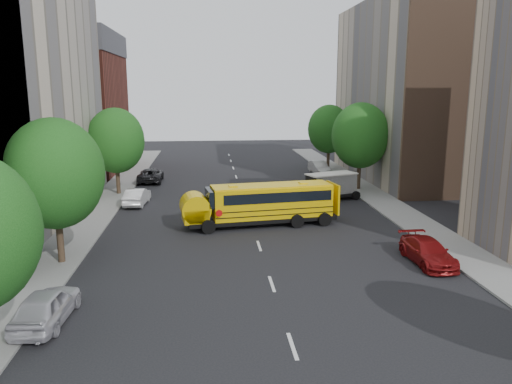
{
  "coord_description": "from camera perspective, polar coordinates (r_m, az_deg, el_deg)",
  "views": [
    {
      "loc": [
        -2.98,
        -30.67,
        9.37
      ],
      "look_at": [
        0.2,
        2.0,
        2.5
      ],
      "focal_mm": 35.0,
      "sensor_mm": 36.0,
      "label": 1
    }
  ],
  "objects": [
    {
      "name": "ground",
      "position": [
        32.21,
        -0.01,
        -5.09
      ],
      "size": [
        120.0,
        120.0,
        0.0
      ],
      "primitive_type": "plane",
      "color": "black",
      "rests_on": "ground"
    },
    {
      "name": "sidewalk_left",
      "position": [
        37.84,
        -18.41,
        -3.04
      ],
      "size": [
        3.0,
        80.0,
        0.12
      ],
      "primitive_type": "cube",
      "color": "slate",
      "rests_on": "ground"
    },
    {
      "name": "sidewalk_right",
      "position": [
        39.61,
        16.07,
        -2.25
      ],
      "size": [
        3.0,
        80.0,
        0.12
      ],
      "primitive_type": "cube",
      "color": "slate",
      "rests_on": "ground"
    },
    {
      "name": "lane_markings",
      "position": [
        41.84,
        -1.33,
        -1.12
      ],
      "size": [
        0.15,
        64.0,
        0.01
      ],
      "primitive_type": "cube",
      "color": "silver",
      "rests_on": "ground"
    },
    {
      "name": "building_left_redbrick",
      "position": [
        60.63,
        -20.12,
        8.4
      ],
      "size": [
        10.0,
        15.0,
        13.0
      ],
      "primitive_type": "cube",
      "color": "maroon",
      "rests_on": "ground"
    },
    {
      "name": "building_right_far",
      "position": [
        54.84,
        17.26,
        10.91
      ],
      "size": [
        10.0,
        22.0,
        18.0
      ],
      "primitive_type": "cube",
      "color": "#BFAE95",
      "rests_on": "ground"
    },
    {
      "name": "building_right_sidewall",
      "position": [
        44.88,
        22.71,
        10.45
      ],
      "size": [
        10.1,
        0.3,
        18.0
      ],
      "primitive_type": "cube",
      "color": "brown",
      "rests_on": "ground"
    },
    {
      "name": "street_tree_1",
      "position": [
        28.2,
        -22.02,
        1.94
      ],
      "size": [
        5.12,
        5.12,
        7.9
      ],
      "color": "#38281C",
      "rests_on": "ground"
    },
    {
      "name": "street_tree_2",
      "position": [
        45.62,
        -15.73,
        5.66
      ],
      "size": [
        4.99,
        4.99,
        7.71
      ],
      "color": "#38281C",
      "rests_on": "ground"
    },
    {
      "name": "street_tree_4",
      "position": [
        47.01,
        11.84,
        6.33
      ],
      "size": [
        5.25,
        5.25,
        8.1
      ],
      "color": "#38281C",
      "rests_on": "ground"
    },
    {
      "name": "street_tree_5",
      "position": [
        58.56,
        8.34,
        7.13
      ],
      "size": [
        4.86,
        4.86,
        7.51
      ],
      "color": "#38281C",
      "rests_on": "ground"
    },
    {
      "name": "school_bus",
      "position": [
        34.38,
        0.49,
        -1.21
      ],
      "size": [
        10.52,
        3.78,
        2.9
      ],
      "rotation": [
        0.0,
        0.0,
        0.14
      ],
      "color": "black",
      "rests_on": "ground"
    },
    {
      "name": "safari_truck",
      "position": [
        42.59,
        8.09,
        0.66
      ],
      "size": [
        5.65,
        3.61,
        2.29
      ],
      "rotation": [
        0.0,
        0.0,
        0.36
      ],
      "color": "black",
      "rests_on": "ground"
    },
    {
      "name": "parked_car_0",
      "position": [
        22.3,
        -22.86,
        -11.94
      ],
      "size": [
        2.01,
        4.44,
        1.48
      ],
      "primitive_type": "imported",
      "rotation": [
        0.0,
        0.0,
        3.08
      ],
      "color": "silver",
      "rests_on": "ground"
    },
    {
      "name": "parked_car_1",
      "position": [
        41.77,
        -13.44,
        -0.5
      ],
      "size": [
        1.82,
        4.3,
        1.38
      ],
      "primitive_type": "imported",
      "rotation": [
        0.0,
        0.0,
        3.05
      ],
      "color": "silver",
      "rests_on": "ground"
    },
    {
      "name": "parked_car_2",
      "position": [
        51.63,
        -11.95,
        1.9
      ],
      "size": [
        2.39,
        5.09,
        1.41
      ],
      "primitive_type": "imported",
      "rotation": [
        0.0,
        0.0,
        3.15
      ],
      "color": "black",
      "rests_on": "ground"
    },
    {
      "name": "parked_car_3",
      "position": [
        28.78,
        19.03,
        -6.47
      ],
      "size": [
        1.97,
        4.59,
        1.32
      ],
      "primitive_type": "imported",
      "rotation": [
        0.0,
        0.0,
        0.03
      ],
      "color": "maroon",
      "rests_on": "ground"
    },
    {
      "name": "parked_car_5",
      "position": [
        55.86,
        7.23,
        2.79
      ],
      "size": [
        1.83,
        4.34,
        1.39
      ],
      "primitive_type": "imported",
      "rotation": [
        0.0,
        0.0,
        0.08
      ],
      "color": "#AAABA5",
      "rests_on": "ground"
    }
  ]
}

